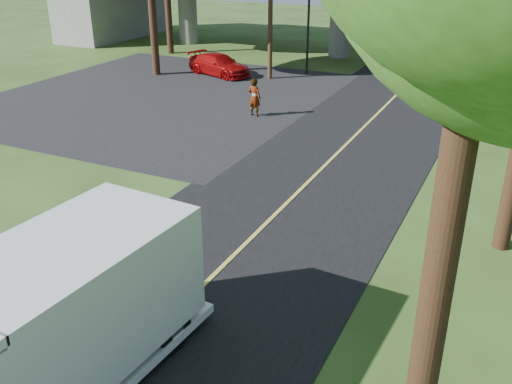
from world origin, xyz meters
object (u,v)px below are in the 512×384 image
Objects in this scene: red_sedan at (219,65)px; traffic_signal at (308,19)px; pedestrian at (255,98)px; step_van at (40,330)px.

traffic_signal is at bearing -44.27° from red_sedan.
traffic_signal is at bearing -77.09° from pedestrian.
pedestrian is (0.98, -9.07, -2.33)m from traffic_signal.
step_van reaches higher than red_sedan.
pedestrian is at bearing -83.85° from traffic_signal.
step_van is 17.94m from pedestrian.
pedestrian is (-4.45, 17.36, -0.68)m from step_van.
pedestrian is at bearing 108.07° from step_van.
step_van is 1.64× the size of red_sedan.
red_sedan is (-10.01, 23.96, -0.94)m from step_van.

